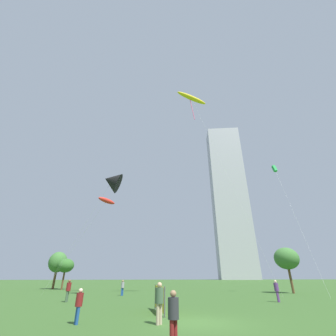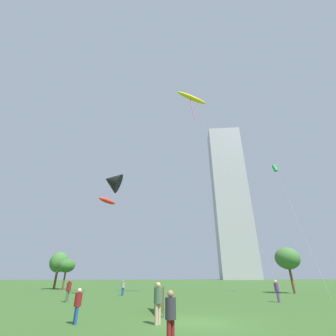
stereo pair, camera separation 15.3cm
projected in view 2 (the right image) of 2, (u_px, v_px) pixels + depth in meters
name	position (u px, v px, depth m)	size (l,w,h in m)	color
ground	(198.00, 323.00, 11.30)	(280.00, 280.00, 0.00)	#335623
person_standing_0	(158.00, 299.00, 11.25)	(0.41, 0.41, 1.83)	tan
person_standing_1	(78.00, 303.00, 11.25)	(0.35, 0.35, 1.55)	#1E478C
person_standing_2	(171.00, 314.00, 7.59)	(0.37, 0.37, 1.67)	maroon
person_standing_3	(123.00, 286.00, 27.09)	(0.37, 0.37, 1.67)	#1E478C
person_standing_5	(69.00, 289.00, 20.57)	(0.40, 0.40, 1.81)	#3F593F
person_standing_6	(277.00, 289.00, 20.44)	(0.39, 0.39, 1.77)	#593372
kite_flying_0	(192.00, 98.00, 34.91)	(11.49, 1.69, 27.92)	silver
kite_flying_1	(107.00, 201.00, 35.23)	(9.52, 5.42, 13.13)	silver
kite_flying_2	(112.00, 181.00, 30.82)	(9.12, 5.67, 15.44)	silver
kite_flying_3	(275.00, 169.00, 34.56)	(0.71, 5.49, 17.63)	silver
park_tree_0	(287.00, 258.00, 31.76)	(3.29, 3.29, 5.79)	brown
park_tree_1	(67.00, 266.00, 39.84)	(2.81, 2.81, 4.90)	brown
park_tree_2	(59.00, 262.00, 41.21)	(3.14, 3.14, 6.14)	brown
distant_highrise_0	(230.00, 196.00, 156.87)	(22.73, 15.23, 104.35)	#A8A8AD
event_banner	(159.00, 298.00, 14.58)	(0.46, 3.54, 1.56)	#4C4C4C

